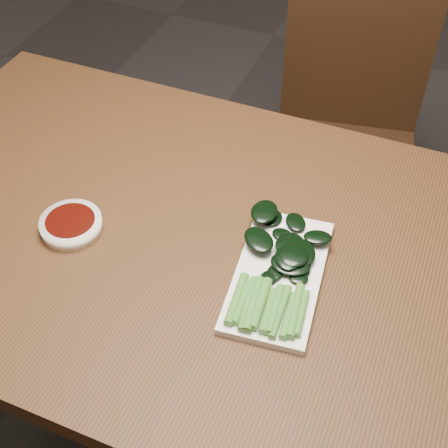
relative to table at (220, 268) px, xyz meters
The scene contains 6 objects.
ground 0.68m from the table, ahead, with size 6.00×6.00×0.00m, color #2B2929.
table is the anchor object (origin of this frame).
chair_far 0.76m from the table, 84.60° to the left, with size 0.46×0.46×0.89m.
sauce_bowl 0.28m from the table, 163.55° to the right, with size 0.11×0.11×0.02m.
serving_plate 0.15m from the table, 17.77° to the right, with size 0.17×0.29×0.01m.
gai_lan 0.16m from the table, 18.75° to the right, with size 0.16×0.28×0.03m.
Camera 1 is at (0.29, -0.68, 1.56)m, focal length 50.00 mm.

